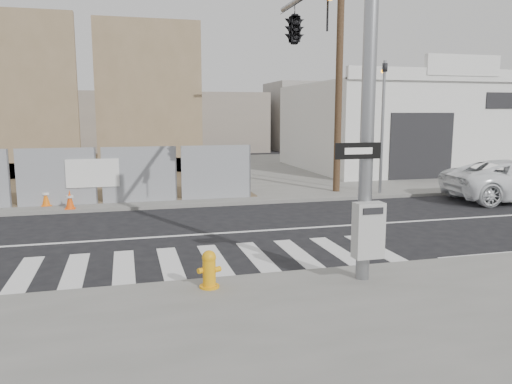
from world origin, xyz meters
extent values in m
plane|color=black|center=(0.00, 0.00, 0.00)|extent=(100.00, 100.00, 0.00)
cube|color=slate|center=(0.00, 14.00, 0.06)|extent=(50.00, 20.00, 0.12)
cylinder|color=gray|center=(2.50, -4.80, 3.62)|extent=(0.26, 0.26, 7.00)
cube|color=#B2B2AF|center=(2.45, -5.08, 1.15)|extent=(0.55, 0.30, 1.05)
cube|color=black|center=(2.25, -4.96, 2.62)|extent=(0.90, 0.03, 0.30)
cube|color=silver|center=(2.25, -4.98, 2.62)|extent=(0.55, 0.01, 0.12)
imported|color=black|center=(2.50, -2.80, 5.57)|extent=(0.16, 0.20, 1.00)
imported|color=black|center=(2.50, -0.60, 5.57)|extent=(0.53, 2.48, 1.00)
cylinder|color=gray|center=(8.00, 4.60, 2.72)|extent=(0.12, 0.12, 5.20)
imported|color=black|center=(8.00, 4.60, 5.22)|extent=(0.16, 0.20, 1.00)
cube|color=#7B684A|center=(-7.00, 13.00, 4.12)|extent=(6.00, 0.50, 8.00)
cube|color=#7B684A|center=(-7.00, 13.40, 0.52)|extent=(6.00, 1.30, 0.80)
cube|color=#7B684A|center=(-0.50, 14.00, 4.12)|extent=(5.50, 0.50, 8.00)
cube|color=#7B684A|center=(-0.50, 14.40, 0.52)|extent=(5.50, 1.30, 0.80)
cube|color=silver|center=(14.00, 13.00, 2.52)|extent=(12.00, 10.00, 4.80)
cube|color=silver|center=(14.00, 8.00, 5.12)|extent=(12.00, 0.30, 0.60)
cube|color=silver|center=(14.00, 7.95, 5.57)|extent=(4.00, 0.30, 1.00)
cube|color=black|center=(12.00, 7.98, 1.72)|extent=(3.40, 0.06, 3.20)
cylinder|color=#503925|center=(6.50, 5.50, 5.12)|extent=(0.28, 0.28, 10.00)
cylinder|color=orange|center=(-0.47, -4.55, 0.14)|extent=(0.49, 0.49, 0.04)
cylinder|color=orange|center=(-0.47, -4.55, 0.40)|extent=(0.32, 0.32, 0.55)
sphere|color=orange|center=(-0.47, -4.55, 0.69)|extent=(0.26, 0.26, 0.26)
cylinder|color=orange|center=(-0.61, -4.55, 0.45)|extent=(0.16, 0.14, 0.10)
cylinder|color=orange|center=(-0.32, -4.55, 0.45)|extent=(0.16, 0.14, 0.10)
cube|color=orange|center=(-4.59, 5.03, 0.13)|extent=(0.40, 0.40, 0.03)
cone|color=orange|center=(-4.59, 5.03, 0.45)|extent=(0.35, 0.35, 0.66)
cylinder|color=silver|center=(-4.59, 5.03, 0.54)|extent=(0.25, 0.25, 0.08)
cube|color=#F6530C|center=(-3.73, 4.22, 0.13)|extent=(0.33, 0.33, 0.03)
cone|color=#F6530C|center=(-3.73, 4.22, 0.44)|extent=(0.30, 0.30, 0.64)
cylinder|color=silver|center=(-3.73, 4.22, 0.53)|extent=(0.25, 0.25, 0.07)
camera|label=1|loc=(-1.88, -13.30, 3.30)|focal=35.00mm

